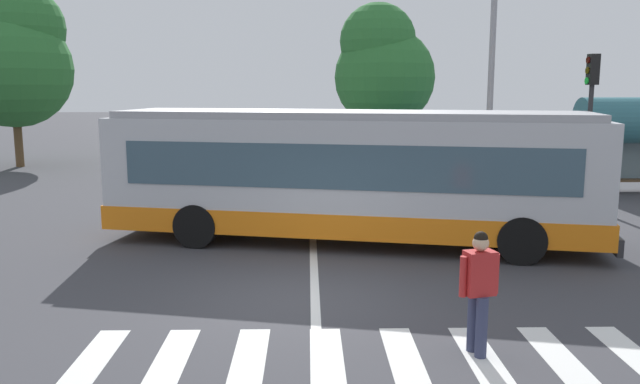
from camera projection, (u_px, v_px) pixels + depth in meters
name	position (u px, v px, depth m)	size (l,w,h in m)	color
ground_plane	(297.00, 300.00, 10.91)	(160.00, 160.00, 0.00)	#3D3D42
city_transit_bus	(350.00, 175.00, 14.70)	(11.57, 4.90, 3.06)	black
pedestrian_crossing_street	(479.00, 286.00, 8.55)	(0.56, 0.38, 1.72)	#333856
parked_car_champagne	(180.00, 160.00, 25.01)	(2.32, 4.68, 1.35)	black
parked_car_charcoal	(244.00, 159.00, 25.09)	(2.04, 4.58, 1.35)	black
parked_car_silver	(315.00, 159.00, 25.37)	(2.11, 4.61, 1.35)	black
parked_car_teal	(385.00, 158.00, 25.47)	(2.15, 4.62, 1.35)	black
parked_car_blue	(449.00, 158.00, 25.60)	(2.17, 4.63, 1.35)	black
traffic_light_far_corner	(590.00, 105.00, 18.92)	(0.33, 0.32, 4.55)	#28282B
bus_stop_shelter	(634.00, 122.00, 21.38)	(3.67, 1.54, 3.25)	#28282B
twin_arm_street_lamp	(494.00, 8.00, 20.42)	(4.43, 0.32, 10.04)	#939399
background_tree_left	(15.00, 57.00, 28.23)	(5.15, 5.15, 8.08)	brown
background_tree_right	(383.00, 67.00, 28.22)	(4.46, 4.46, 7.24)	brown
crosswalk_painted_stripes	(368.00, 371.00, 8.19)	(7.77, 2.87, 0.01)	silver
lane_center_line	(314.00, 267.00, 12.89)	(0.16, 24.00, 0.01)	silver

